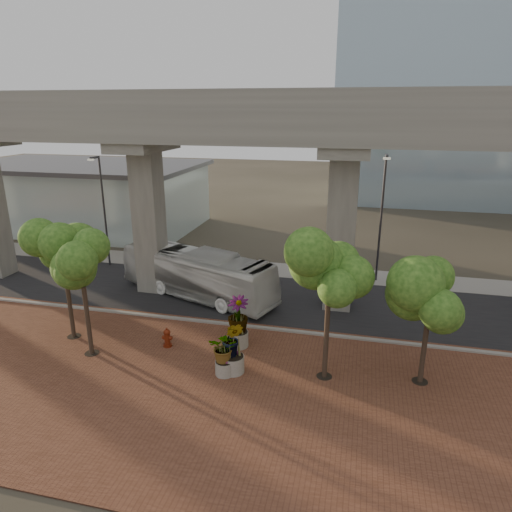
# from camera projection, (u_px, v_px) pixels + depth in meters

# --- Properties ---
(ground) EXTENTS (160.00, 160.00, 0.00)m
(ground) POSITION_uv_depth(u_px,v_px,m) (233.00, 310.00, 27.14)
(ground) COLOR #322F24
(ground) RESTS_ON ground
(brick_plaza) EXTENTS (70.00, 13.00, 0.06)m
(brick_plaza) POSITION_uv_depth(u_px,v_px,m) (181.00, 386.00, 19.74)
(brick_plaza) COLOR brown
(brick_plaza) RESTS_ON ground
(asphalt_road) EXTENTS (90.00, 8.00, 0.04)m
(asphalt_road) POSITION_uv_depth(u_px,v_px,m) (241.00, 297.00, 28.98)
(asphalt_road) COLOR black
(asphalt_road) RESTS_ON ground
(curb_strip) EXTENTS (70.00, 0.25, 0.16)m
(curb_strip) POSITION_uv_depth(u_px,v_px,m) (222.00, 324.00, 25.27)
(curb_strip) COLOR gray
(curb_strip) RESTS_ON ground
(far_sidewalk) EXTENTS (90.00, 3.00, 0.06)m
(far_sidewalk) POSITION_uv_depth(u_px,v_px,m) (261.00, 269.00, 34.06)
(far_sidewalk) COLOR gray
(far_sidewalk) RESTS_ON ground
(transit_viaduct) EXTENTS (72.00, 5.60, 12.40)m
(transit_viaduct) POSITION_uv_depth(u_px,v_px,m) (240.00, 183.00, 26.72)
(transit_viaduct) COLOR gray
(transit_viaduct) RESTS_ON ground
(station_pavilion) EXTENTS (23.00, 13.00, 6.30)m
(station_pavilion) POSITION_uv_depth(u_px,v_px,m) (84.00, 195.00, 45.35)
(station_pavilion) COLOR silver
(station_pavilion) RESTS_ON ground
(transit_bus) EXTENTS (11.13, 6.29, 3.05)m
(transit_bus) POSITION_uv_depth(u_px,v_px,m) (197.00, 274.00, 28.69)
(transit_bus) COLOR silver
(transit_bus) RESTS_ON ground
(fire_hydrant) EXTENTS (0.49, 0.45, 0.99)m
(fire_hydrant) POSITION_uv_depth(u_px,v_px,m) (167.00, 338.00, 22.82)
(fire_hydrant) COLOR #671E0B
(fire_hydrant) RESTS_ON ground
(planter_front) EXTENTS (1.87, 1.87, 2.06)m
(planter_front) POSITION_uv_depth(u_px,v_px,m) (224.00, 350.00, 20.16)
(planter_front) COLOR gray
(planter_front) RESTS_ON ground
(planter_right) EXTENTS (2.48, 2.48, 2.65)m
(planter_right) POSITION_uv_depth(u_px,v_px,m) (238.00, 317.00, 22.50)
(planter_right) COLOR gray
(planter_right) RESTS_ON ground
(planter_left) EXTENTS (2.27, 2.27, 2.50)m
(planter_left) POSITION_uv_depth(u_px,v_px,m) (233.00, 342.00, 20.28)
(planter_left) COLOR #9F9890
(planter_left) RESTS_ON ground
(street_tree_far_west) EXTENTS (3.61, 3.61, 6.20)m
(street_tree_far_west) POSITION_uv_depth(u_px,v_px,m) (63.00, 254.00, 22.53)
(street_tree_far_west) COLOR #443327
(street_tree_far_west) RESTS_ON ground
(street_tree_near_west) EXTENTS (3.73, 3.73, 6.29)m
(street_tree_near_west) POSITION_uv_depth(u_px,v_px,m) (81.00, 265.00, 20.88)
(street_tree_near_west) COLOR #443327
(street_tree_near_west) RESTS_ON ground
(street_tree_near_east) EXTENTS (3.69, 3.69, 6.83)m
(street_tree_near_east) POSITION_uv_depth(u_px,v_px,m) (330.00, 269.00, 18.79)
(street_tree_near_east) COLOR #443327
(street_tree_near_east) RESTS_ON ground
(street_tree_far_east) EXTENTS (3.57, 3.57, 5.61)m
(street_tree_far_east) POSITION_uv_depth(u_px,v_px,m) (431.00, 298.00, 18.77)
(street_tree_far_east) COLOR #443327
(street_tree_far_east) RESTS_ON ground
(streetlamp_west) EXTENTS (0.41, 1.19, 8.20)m
(streetlamp_west) POSITION_uv_depth(u_px,v_px,m) (103.00, 204.00, 33.32)
(streetlamp_west) COLOR #2C2C30
(streetlamp_west) RESTS_ON ground
(streetlamp_east) EXTENTS (0.43, 1.25, 8.64)m
(streetlamp_east) POSITION_uv_depth(u_px,v_px,m) (382.00, 210.00, 30.11)
(streetlamp_east) COLOR #2F2F34
(streetlamp_east) RESTS_ON ground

